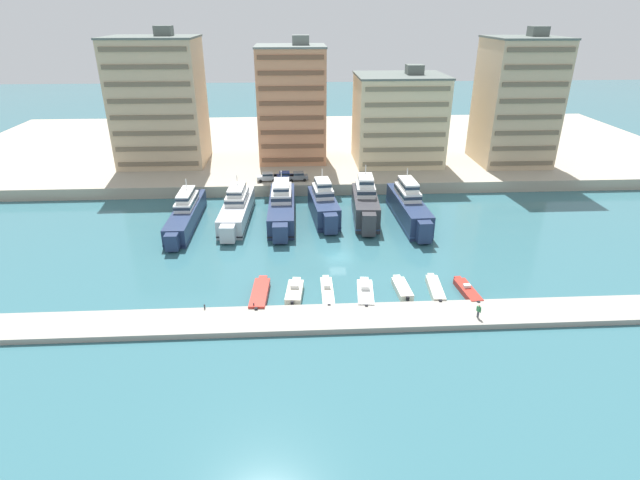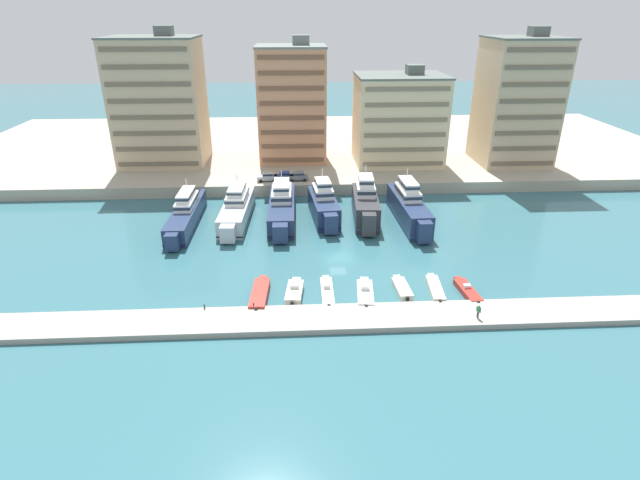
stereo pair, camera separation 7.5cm
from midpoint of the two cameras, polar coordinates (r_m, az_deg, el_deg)
The scene contains 26 objects.
ground_plane at distance 76.52m, azimuth 2.12°, elevation -1.93°, with size 400.00×400.00×0.00m, color #336670.
quay_promenade at distance 134.87m, azimuth -0.22°, elevation 10.61°, with size 180.00×70.00×2.33m, color #ADA38E.
pier_dock at distance 61.53m, azimuth 3.53°, elevation -8.89°, with size 120.00×5.57×0.72m, color #9E998E.
yacht_navy_far_left at distance 90.26m, azimuth -15.04°, elevation 2.95°, with size 3.98×22.47×7.45m.
yacht_silver_left at distance 90.54m, azimuth -9.47°, elevation 3.59°, with size 5.27×21.23×7.54m.
yacht_navy_mid_left at distance 89.83m, azimuth -4.36°, elevation 3.85°, with size 4.68×22.13×8.17m.
yacht_navy_center_left at distance 89.76m, azimuth 0.46°, elevation 4.04°, with size 5.35×16.33×8.63m.
yacht_charcoal_center at distance 89.72m, azimuth 5.24°, elevation 4.13°, with size 5.10×17.24×9.40m.
yacht_navy_center_right at distance 89.93m, azimuth 10.14°, elevation 3.76°, with size 4.79×20.80×8.92m.
motorboat_red_far_left at distance 66.32m, azimuth -6.86°, elevation -6.16°, with size 2.47×8.47×1.02m.
motorboat_cream_left at distance 66.30m, azimuth -2.90°, elevation -5.95°, with size 2.59×6.47×1.57m.
motorboat_cream_mid_left at distance 66.69m, azimuth 0.86°, elevation -5.91°, with size 1.62×8.01×1.23m.
motorboat_white_center_left at distance 66.42m, azimuth 5.21°, elevation -6.07°, with size 2.65×7.50×1.43m.
motorboat_cream_center at distance 68.11m, azimuth 9.36°, elevation -5.48°, with size 2.06×6.18×0.91m.
motorboat_cream_center_right at distance 68.81m, azimuth 13.05°, elevation -5.48°, with size 2.12×7.35×0.95m.
motorboat_red_mid_right at distance 69.57m, azimuth 16.50°, elevation -5.59°, with size 2.22×6.99×1.23m.
car_silver_far_left at distance 103.54m, azimuth -6.02°, elevation 7.23°, with size 4.22×2.18×1.80m.
car_blue_left at distance 103.76m, azimuth -4.09°, elevation 7.35°, with size 4.13×1.98×1.80m.
car_grey_mid_left at distance 103.43m, azimuth -2.49°, elevation 7.33°, with size 4.19×2.10×1.80m.
apartment_block_far_left at distance 119.24m, azimuth -17.84°, elevation 14.80°, with size 19.03×15.27×29.03m.
apartment_block_left at distance 116.82m, azimuth -3.21°, elevation 15.24°, with size 15.26×13.23×27.10m.
apartment_block_mid_left at distance 116.47m, azimuth 8.99°, elevation 13.49°, with size 19.45×15.48×21.29m.
apartment_block_center_left at distance 122.35m, azimuth 21.58°, elevation 14.48°, with size 15.34×15.31×28.91m.
pedestrian_near_edge at distance 63.28m, azimuth 17.70°, elevation -7.64°, with size 0.44×0.60×1.74m.
bollard_west at distance 63.99m, azimuth -13.04°, elevation -7.39°, with size 0.20×0.20×0.61m.
bollard_west_mid at distance 63.18m, azimuth -7.56°, elevation -7.36°, with size 0.20×0.20×0.61m.
Camera 2 is at (-6.42, -67.96, 34.58)m, focal length 28.00 mm.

